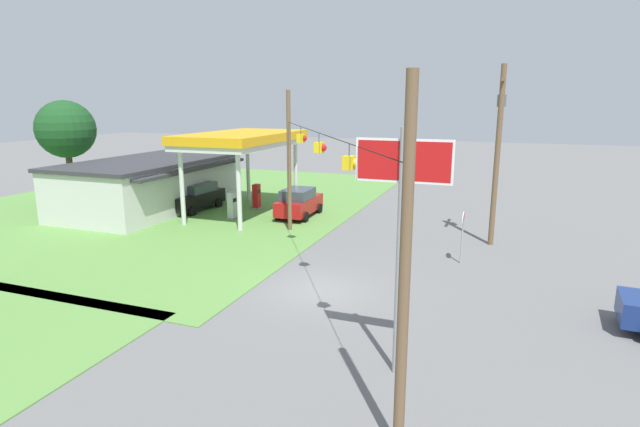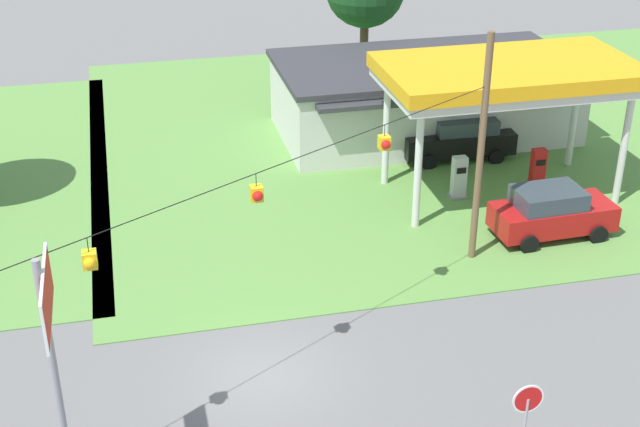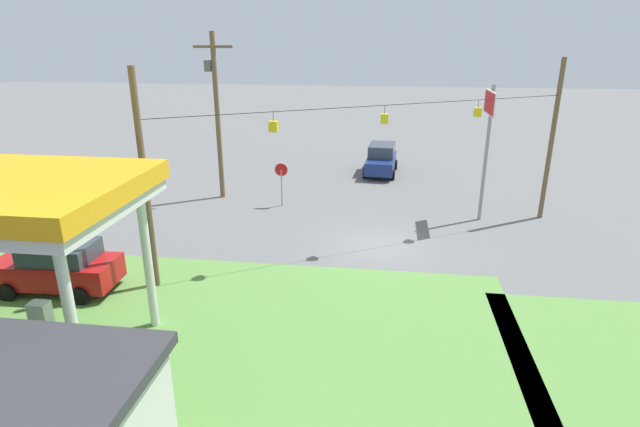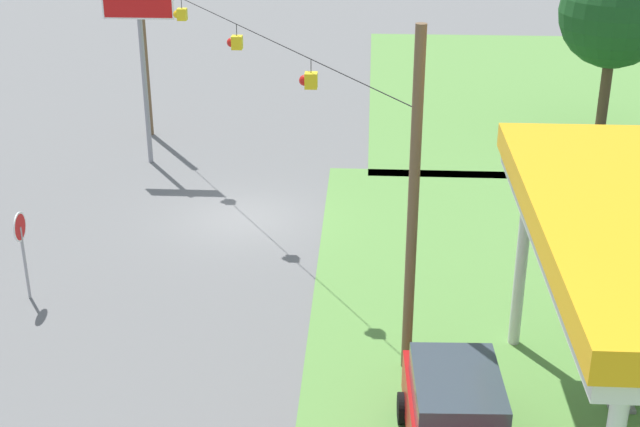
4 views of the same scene
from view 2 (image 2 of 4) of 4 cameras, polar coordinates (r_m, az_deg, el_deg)
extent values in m
plane|color=slate|center=(25.81, -3.66, -10.32)|extent=(160.00, 160.00, 0.00)
cube|color=#5B8E42|center=(43.30, 10.03, 5.44)|extent=(36.00, 28.00, 0.04)
cube|color=silver|center=(34.98, 11.93, 8.27)|extent=(9.49, 5.13, 0.35)
cube|color=orange|center=(34.84, 12.00, 8.97)|extent=(9.69, 5.33, 0.55)
cylinder|color=silver|center=(32.66, 6.29, 2.71)|extent=(0.28, 0.28, 4.56)
cylinder|color=silver|center=(36.14, 18.84, 3.82)|extent=(0.28, 0.28, 4.56)
cylinder|color=silver|center=(36.09, 4.26, 5.22)|extent=(0.28, 0.28, 4.56)
cylinder|color=silver|center=(39.26, 15.96, 6.06)|extent=(0.28, 0.28, 4.56)
cube|color=silver|center=(41.76, 6.68, 7.24)|extent=(13.20, 6.71, 3.27)
cube|color=#333338|center=(41.20, 6.81, 9.54)|extent=(13.50, 7.01, 0.24)
cube|color=#333338|center=(38.04, 8.64, 7.34)|extent=(11.88, 0.70, 0.20)
cube|color=gray|center=(36.07, 8.79, 1.10)|extent=(0.71, 0.56, 0.12)
cube|color=silver|center=(35.70, 8.89, 2.37)|extent=(0.55, 0.40, 1.65)
cube|color=black|center=(35.38, 9.05, 2.72)|extent=(0.39, 0.03, 0.24)
cube|color=gray|center=(37.40, 13.61, 1.60)|extent=(0.71, 0.56, 0.12)
cube|color=red|center=(37.04, 13.76, 2.83)|extent=(0.55, 0.40, 1.65)
cube|color=black|center=(36.74, 13.96, 3.17)|extent=(0.39, 0.03, 0.24)
cube|color=#AD1414|center=(33.56, 14.66, -0.17)|extent=(4.48, 2.01, 0.92)
cube|color=#333D47|center=(33.09, 14.42, 0.99)|extent=(2.49, 1.79, 0.66)
cylinder|color=black|center=(35.13, 15.80, 0.11)|extent=(0.69, 0.24, 0.68)
cylinder|color=black|center=(33.73, 17.37, -1.29)|extent=(0.69, 0.24, 0.68)
cylinder|color=black|center=(33.88, 11.79, -0.44)|extent=(0.69, 0.24, 0.68)
cylinder|color=black|center=(32.42, 13.24, -1.92)|extent=(0.69, 0.24, 0.68)
cube|color=black|center=(39.45, 8.73, 4.61)|extent=(4.95, 2.06, 0.93)
cube|color=#333D47|center=(39.26, 9.21, 5.68)|extent=(2.75, 1.82, 0.62)
cylinder|color=black|center=(38.35, 6.99, 3.30)|extent=(0.69, 0.25, 0.68)
cylinder|color=black|center=(40.01, 6.20, 4.37)|extent=(0.69, 0.25, 0.68)
cylinder|color=black|center=(39.33, 11.20, 3.59)|extent=(0.69, 0.25, 0.68)
cylinder|color=black|center=(40.95, 10.27, 4.63)|extent=(0.69, 0.25, 0.68)
cylinder|color=white|center=(22.15, 13.18, -11.48)|extent=(0.80, 0.03, 0.80)
cylinder|color=red|center=(22.15, 13.18, -11.48)|extent=(0.70, 0.03, 0.70)
cylinder|color=gray|center=(20.26, -16.39, -11.30)|extent=(0.18, 0.18, 6.86)
cube|color=white|center=(18.82, -17.09, -5.12)|extent=(0.06, 2.56, 1.15)
cube|color=red|center=(18.82, -17.09, -5.12)|extent=(0.07, 2.44, 1.03)
cylinder|color=brown|center=(30.09, 10.25, 3.93)|extent=(0.24, 0.24, 8.10)
cylinder|color=black|center=(22.55, -4.13, 2.56)|extent=(16.68, 10.02, 0.02)
cylinder|color=black|center=(20.19, -14.65, -1.95)|extent=(0.02, 0.02, 0.35)
cube|color=yellow|center=(20.37, -14.52, -2.87)|extent=(0.32, 0.32, 0.40)
sphere|color=yellow|center=(20.22, -14.52, -3.10)|extent=(0.28, 0.28, 0.28)
cylinder|color=black|center=(22.62, -4.11, 2.16)|extent=(0.02, 0.02, 0.35)
cube|color=yellow|center=(22.78, -4.08, 1.30)|extent=(0.32, 0.32, 0.40)
sphere|color=red|center=(22.63, -4.01, 1.12)|extent=(0.28, 0.28, 0.28)
cylinder|color=black|center=(25.75, 4.16, 5.33)|extent=(0.02, 0.02, 0.35)
cube|color=yellow|center=(25.89, 4.13, 4.56)|extent=(0.32, 0.32, 0.40)
sphere|color=red|center=(25.74, 4.24, 4.42)|extent=(0.28, 0.28, 0.28)
cylinder|color=#4C3828|center=(46.97, 2.81, 10.03)|extent=(0.44, 0.44, 3.90)
camera|label=1|loc=(21.57, -54.52, -7.36)|focal=28.00mm
camera|label=3|loc=(42.05, -9.47, 17.52)|focal=28.00mm
camera|label=4|loc=(38.31, 38.53, 15.67)|focal=50.00mm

